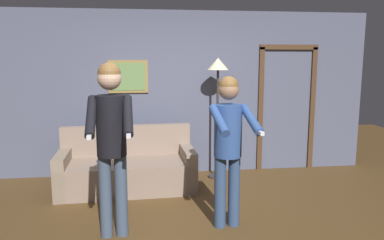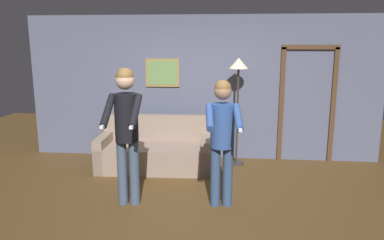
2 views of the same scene
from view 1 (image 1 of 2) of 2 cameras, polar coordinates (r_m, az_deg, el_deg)
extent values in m
plane|color=#52391D|center=(4.25, -0.23, -16.46)|extent=(12.00, 12.00, 0.00)
cube|color=#52576E|center=(6.02, -2.81, 4.05)|extent=(6.40, 0.06, 2.60)
cube|color=olive|center=(5.95, -9.71, 6.54)|extent=(0.62, 0.02, 0.51)
cube|color=#64884C|center=(5.93, -9.72, 6.53)|extent=(0.54, 0.01, 0.43)
cube|color=#4C331E|center=(6.28, 10.39, 1.55)|extent=(0.08, 0.04, 2.04)
cube|color=#4C331E|center=(6.61, 17.85, 1.63)|extent=(0.08, 0.04, 2.04)
cube|color=#4C331E|center=(6.39, 14.58, 10.71)|extent=(0.98, 0.04, 0.08)
cube|color=gray|center=(5.46, -9.82, -8.31)|extent=(1.93, 0.92, 0.42)
cube|color=gray|center=(5.70, -9.93, -3.06)|extent=(1.90, 0.21, 0.45)
cube|color=gray|center=(5.52, -18.99, -7.64)|extent=(0.19, 0.86, 0.58)
cube|color=gray|center=(5.50, -0.67, -7.18)|extent=(0.19, 0.86, 0.58)
cylinder|color=#332D28|center=(6.02, 3.79, -8.51)|extent=(0.28, 0.28, 0.02)
cylinder|color=#332D28|center=(5.81, 3.88, -0.58)|extent=(0.04, 0.04, 1.66)
cone|color=#F9EAB7|center=(5.73, 3.98, 8.54)|extent=(0.33, 0.33, 0.18)
cylinder|color=#3E4F66|center=(4.06, -13.03, -11.29)|extent=(0.13, 0.13, 0.87)
cylinder|color=#3E4F66|center=(4.06, -10.72, -11.24)|extent=(0.13, 0.13, 0.87)
cylinder|color=black|center=(3.86, -12.24, -0.85)|extent=(0.30, 0.30, 0.62)
sphere|color=#D8AD8E|center=(3.81, -12.49, 6.26)|extent=(0.24, 0.24, 0.24)
sphere|color=brown|center=(3.81, -12.51, 6.89)|extent=(0.23, 0.23, 0.23)
cylinder|color=black|center=(3.62, -15.13, 0.54)|extent=(0.11, 0.51, 0.36)
cube|color=white|center=(3.42, -15.35, -2.42)|extent=(0.05, 0.15, 0.04)
cylinder|color=black|center=(3.61, -9.75, 0.70)|extent=(0.11, 0.51, 0.36)
cube|color=white|center=(3.41, -9.65, -2.27)|extent=(0.05, 0.15, 0.04)
cylinder|color=navy|center=(4.20, 4.30, -10.89)|extent=(0.13, 0.13, 0.80)
cylinder|color=navy|center=(4.25, 6.41, -10.69)|extent=(0.13, 0.13, 0.80)
cylinder|color=#2D4C8C|center=(4.04, 5.50, -1.65)|extent=(0.30, 0.30, 0.57)
sphere|color=#9E7556|center=(3.98, 5.60, 4.63)|extent=(0.22, 0.22, 0.22)
sphere|color=brown|center=(3.98, 5.61, 5.18)|extent=(0.21, 0.21, 0.21)
cylinder|color=#2D4C8C|center=(3.75, 4.14, -0.03)|extent=(0.13, 0.50, 0.27)
cylinder|color=#2D4C8C|center=(3.86, 8.99, 0.14)|extent=(0.13, 0.50, 0.27)
cube|color=white|center=(3.66, 10.26, -1.89)|extent=(0.05, 0.15, 0.04)
camera|label=2|loc=(1.28, 123.73, 8.28)|focal=35.00mm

